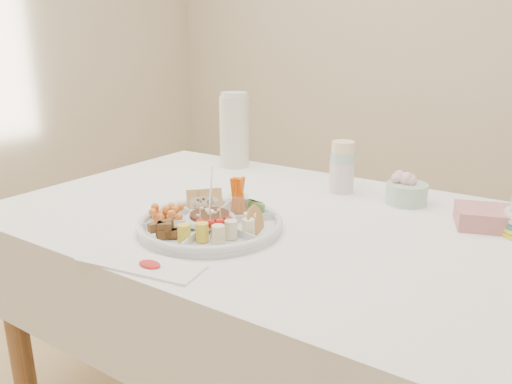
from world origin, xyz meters
The scene contains 15 objects.
wall_back centered at (0.00, 2.00, 1.35)m, with size 4.00×0.02×2.70m, color beige.
dining_table centered at (0.00, 0.00, 0.38)m, with size 1.52×1.02×0.76m, color white.
party_tray centered at (-0.05, -0.19, 0.78)m, with size 0.38×0.38×0.04m, color silver.
bean_dip centered at (-0.05, -0.19, 0.79)m, with size 0.11×0.11×0.04m, color black.
tortillas centered at (0.08, -0.15, 0.80)m, with size 0.09×0.09×0.06m, color #A67F37, non-canonical shape.
carrot_cucumber centered at (-0.02, -0.07, 0.82)m, with size 0.12×0.12×0.11m, color #FF6208, non-canonical shape.
pita_raisins centered at (-0.14, -0.10, 0.80)m, with size 0.11×0.11×0.06m, color #E5B97D, non-canonical shape.
cherries centered at (-0.17, -0.23, 0.79)m, with size 0.10×0.10×0.04m, color orange, non-canonical shape.
granola_chunks centered at (-0.08, -0.32, 0.79)m, with size 0.09×0.09×0.04m, color #492611, non-canonical shape.
banana_tomato centered at (0.05, -0.28, 0.82)m, with size 0.10×0.10×0.08m, color #FEEF62, non-canonical shape.
cup_stack centered at (0.10, 0.32, 0.87)m, with size 0.08×0.08×0.22m, color beige.
thermos centered at (-0.40, 0.40, 0.91)m, with size 0.11×0.11×0.30m, color beige.
flower_bowl centered at (0.32, 0.32, 0.81)m, with size 0.13×0.13×0.09m, color #A3D8BF.
napkin_stack centered at (0.56, 0.24, 0.78)m, with size 0.15×0.13×0.05m, color #BF7675.
placemat centered at (-0.04, -0.45, 0.76)m, with size 0.30×0.10×0.01m, color white.
Camera 1 is at (0.74, -1.16, 1.25)m, focal length 35.00 mm.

